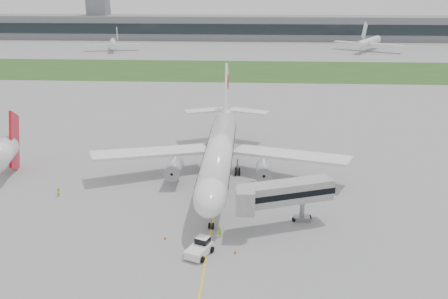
# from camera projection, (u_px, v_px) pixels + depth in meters

# --- Properties ---
(ground) EXTENTS (600.00, 600.00, 0.00)m
(ground) POSITION_uv_depth(u_px,v_px,m) (218.00, 188.00, 88.32)
(ground) COLOR gray
(ground) RESTS_ON ground
(apron_markings) EXTENTS (70.00, 70.00, 0.04)m
(apron_markings) POSITION_uv_depth(u_px,v_px,m) (216.00, 200.00, 83.60)
(apron_markings) COLOR yellow
(apron_markings) RESTS_ON ground
(grass_strip) EXTENTS (600.00, 50.00, 0.02)m
(grass_strip) POSITION_uv_depth(u_px,v_px,m) (239.00, 71.00, 201.63)
(grass_strip) COLOR #244D1C
(grass_strip) RESTS_ON ground
(terminal_building) EXTENTS (320.00, 22.30, 14.00)m
(terminal_building) POSITION_uv_depth(u_px,v_px,m) (244.00, 28.00, 303.10)
(terminal_building) COLOR gray
(terminal_building) RESTS_ON ground
(control_tower) EXTENTS (12.00, 12.00, 56.00)m
(control_tower) POSITION_uv_depth(u_px,v_px,m) (101.00, 38.00, 312.34)
(control_tower) COLOR gray
(control_tower) RESTS_ON ground
(airliner) EXTENTS (48.13, 53.95, 17.88)m
(airliner) POSITION_uv_depth(u_px,v_px,m) (220.00, 149.00, 91.09)
(airliner) COLOR white
(airliner) RESTS_ON ground
(pushback_tug) EXTENTS (4.02, 4.79, 2.16)m
(pushback_tug) POSITION_uv_depth(u_px,v_px,m) (200.00, 248.00, 66.95)
(pushback_tug) COLOR white
(pushback_tug) RESTS_ON ground
(jet_bridge) EXTENTS (14.80, 9.12, 7.10)m
(jet_bridge) POSITION_uv_depth(u_px,v_px,m) (280.00, 194.00, 73.20)
(jet_bridge) COLOR #AFAFB1
(jet_bridge) RESTS_ON ground
(safety_cone_left) EXTENTS (0.40, 0.40, 0.55)m
(safety_cone_left) POSITION_uv_depth(u_px,v_px,m) (165.00, 238.00, 70.97)
(safety_cone_left) COLOR #FC490D
(safety_cone_left) RESTS_ON ground
(safety_cone_right) EXTENTS (0.40, 0.40, 0.55)m
(safety_cone_right) POSITION_uv_depth(u_px,v_px,m) (235.00, 252.00, 67.32)
(safety_cone_right) COLOR #FC490D
(safety_cone_right) RESTS_ON ground
(ground_crew_near) EXTENTS (0.74, 0.65, 1.70)m
(ground_crew_near) POSITION_uv_depth(u_px,v_px,m) (219.00, 232.00, 71.44)
(ground_crew_near) COLOR #95D122
(ground_crew_near) RESTS_ON ground
(ground_crew_far) EXTENTS (0.89, 0.96, 1.58)m
(ground_crew_far) POSITION_uv_depth(u_px,v_px,m) (59.00, 192.00, 84.82)
(ground_crew_far) COLOR #EFFF2A
(ground_crew_far) RESTS_ON ground
(neighbor_aircraft) EXTENTS (5.94, 15.18, 12.25)m
(neighbor_aircraft) POSITION_uv_depth(u_px,v_px,m) (3.00, 152.00, 92.07)
(neighbor_aircraft) COLOR red
(neighbor_aircraft) RESTS_ON ground
(distant_aircraft_left) EXTENTS (33.28, 30.93, 10.68)m
(distant_aircraft_left) POSITION_uv_depth(u_px,v_px,m) (113.00, 51.00, 257.31)
(distant_aircraft_left) COLOR white
(distant_aircraft_left) RESTS_ON ground
(distant_aircraft_right) EXTENTS (45.85, 44.30, 13.43)m
(distant_aircraft_right) POSITION_uv_depth(u_px,v_px,m) (367.00, 51.00, 255.59)
(distant_aircraft_right) COLOR white
(distant_aircraft_right) RESTS_ON ground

